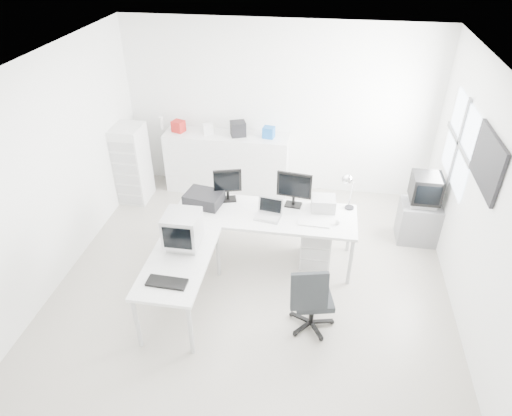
% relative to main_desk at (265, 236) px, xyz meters
% --- Properties ---
extents(floor, '(5.00, 5.00, 0.01)m').
position_rel_main_desk_xyz_m(floor, '(-0.08, -0.47, -0.38)').
color(floor, beige).
rests_on(floor, ground).
extents(ceiling, '(5.00, 5.00, 0.01)m').
position_rel_main_desk_xyz_m(ceiling, '(-0.08, -0.47, 2.42)').
color(ceiling, white).
rests_on(ceiling, back_wall).
extents(back_wall, '(5.00, 0.02, 2.80)m').
position_rel_main_desk_xyz_m(back_wall, '(-0.08, 2.03, 1.02)').
color(back_wall, white).
rests_on(back_wall, floor).
extents(left_wall, '(0.02, 5.00, 2.80)m').
position_rel_main_desk_xyz_m(left_wall, '(-2.58, -0.47, 1.02)').
color(left_wall, white).
rests_on(left_wall, floor).
extents(right_wall, '(0.02, 5.00, 2.80)m').
position_rel_main_desk_xyz_m(right_wall, '(2.42, -0.47, 1.02)').
color(right_wall, white).
rests_on(right_wall, floor).
extents(window, '(0.02, 1.20, 1.10)m').
position_rel_main_desk_xyz_m(window, '(2.40, 0.73, 1.23)').
color(window, white).
rests_on(window, right_wall).
extents(wall_picture, '(0.04, 0.90, 0.60)m').
position_rel_main_desk_xyz_m(wall_picture, '(2.39, -0.37, 1.52)').
color(wall_picture, black).
rests_on(wall_picture, right_wall).
extents(main_desk, '(2.40, 0.80, 0.75)m').
position_rel_main_desk_xyz_m(main_desk, '(0.00, 0.00, 0.00)').
color(main_desk, silver).
rests_on(main_desk, floor).
extents(side_desk, '(0.70, 1.40, 0.75)m').
position_rel_main_desk_xyz_m(side_desk, '(-0.85, -1.10, 0.00)').
color(side_desk, silver).
rests_on(side_desk, floor).
extents(drawer_pedestal, '(0.40, 0.50, 0.60)m').
position_rel_main_desk_xyz_m(drawer_pedestal, '(0.70, 0.05, -0.08)').
color(drawer_pedestal, silver).
rests_on(drawer_pedestal, floor).
extents(inkjet_printer, '(0.54, 0.45, 0.17)m').
position_rel_main_desk_xyz_m(inkjet_printer, '(-0.85, 0.10, 0.46)').
color(inkjet_printer, black).
rests_on(inkjet_printer, main_desk).
extents(lcd_monitor_small, '(0.42, 0.31, 0.48)m').
position_rel_main_desk_xyz_m(lcd_monitor_small, '(-0.55, 0.25, 0.61)').
color(lcd_monitor_small, black).
rests_on(lcd_monitor_small, main_desk).
extents(lcd_monitor_large, '(0.49, 0.24, 0.49)m').
position_rel_main_desk_xyz_m(lcd_monitor_large, '(0.35, 0.25, 0.62)').
color(lcd_monitor_large, black).
rests_on(lcd_monitor_large, main_desk).
extents(laptop, '(0.40, 0.41, 0.23)m').
position_rel_main_desk_xyz_m(laptop, '(0.05, -0.10, 0.49)').
color(laptop, '#B7B7BA').
rests_on(laptop, main_desk).
extents(white_keyboard, '(0.41, 0.14, 0.02)m').
position_rel_main_desk_xyz_m(white_keyboard, '(0.65, -0.15, 0.38)').
color(white_keyboard, silver).
rests_on(white_keyboard, main_desk).
extents(white_mouse, '(0.07, 0.07, 0.07)m').
position_rel_main_desk_xyz_m(white_mouse, '(0.95, -0.10, 0.41)').
color(white_mouse, silver).
rests_on(white_mouse, main_desk).
extents(laser_printer, '(0.33, 0.29, 0.18)m').
position_rel_main_desk_xyz_m(laser_printer, '(0.75, 0.22, 0.46)').
color(laser_printer, '#A8A8A8').
rests_on(laser_printer, main_desk).
extents(desk_lamp, '(0.17, 0.17, 0.44)m').
position_rel_main_desk_xyz_m(desk_lamp, '(1.10, 0.30, 0.59)').
color(desk_lamp, silver).
rests_on(desk_lamp, main_desk).
extents(crt_monitor, '(0.36, 0.36, 0.41)m').
position_rel_main_desk_xyz_m(crt_monitor, '(-0.85, -0.85, 0.58)').
color(crt_monitor, '#B7B7BA').
rests_on(crt_monitor, side_desk).
extents(black_keyboard, '(0.44, 0.19, 0.03)m').
position_rel_main_desk_xyz_m(black_keyboard, '(-0.85, -1.50, 0.39)').
color(black_keyboard, black).
rests_on(black_keyboard, side_desk).
extents(office_chair, '(0.66, 0.66, 0.95)m').
position_rel_main_desk_xyz_m(office_chair, '(0.71, -1.15, 0.10)').
color(office_chair, '#292C2E').
rests_on(office_chair, floor).
extents(tv_cabinet, '(0.56, 0.46, 0.61)m').
position_rel_main_desk_xyz_m(tv_cabinet, '(2.14, 0.79, -0.07)').
color(tv_cabinet, slate).
rests_on(tv_cabinet, floor).
extents(crt_tv, '(0.50, 0.48, 0.45)m').
position_rel_main_desk_xyz_m(crt_tv, '(2.14, 0.79, 0.46)').
color(crt_tv, black).
rests_on(crt_tv, tv_cabinet).
extents(sideboard, '(2.05, 0.51, 1.03)m').
position_rel_main_desk_xyz_m(sideboard, '(-0.90, 1.77, 0.14)').
color(sideboard, silver).
rests_on(sideboard, floor).
extents(clutter_box_a, '(0.23, 0.22, 0.19)m').
position_rel_main_desk_xyz_m(clutter_box_a, '(-1.70, 1.77, 0.74)').
color(clutter_box_a, '#A91B18').
rests_on(clutter_box_a, sideboard).
extents(clutter_box_b, '(0.20, 0.19, 0.16)m').
position_rel_main_desk_xyz_m(clutter_box_b, '(-1.20, 1.77, 0.73)').
color(clutter_box_b, silver).
rests_on(clutter_box_b, sideboard).
extents(clutter_box_c, '(0.30, 0.28, 0.23)m').
position_rel_main_desk_xyz_m(clutter_box_c, '(-0.70, 1.77, 0.77)').
color(clutter_box_c, black).
rests_on(clutter_box_c, sideboard).
extents(clutter_box_d, '(0.20, 0.18, 0.18)m').
position_rel_main_desk_xyz_m(clutter_box_d, '(-0.20, 1.77, 0.74)').
color(clutter_box_d, '#1859A9').
rests_on(clutter_box_d, sideboard).
extents(clutter_bottle, '(0.07, 0.07, 0.22)m').
position_rel_main_desk_xyz_m(clutter_bottle, '(-2.00, 1.81, 0.76)').
color(clutter_bottle, silver).
rests_on(clutter_bottle, sideboard).
extents(filing_cabinet, '(0.45, 0.54, 1.29)m').
position_rel_main_desk_xyz_m(filing_cabinet, '(-2.36, 1.24, 0.27)').
color(filing_cabinet, silver).
rests_on(filing_cabinet, floor).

